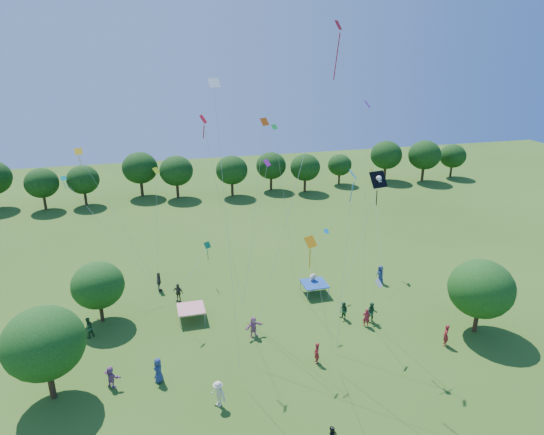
{
  "coord_description": "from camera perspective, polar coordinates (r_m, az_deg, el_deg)",
  "views": [
    {
      "loc": [
        -7.43,
        -14.66,
        21.77
      ],
      "look_at": [
        0.0,
        14.0,
        11.0
      ],
      "focal_mm": 32.0,
      "sensor_mm": 36.0,
      "label": 1
    }
  ],
  "objects": [
    {
      "name": "treeline",
      "position": [
        72.5,
        -9.63,
        5.59
      ],
      "size": [
        88.01,
        8.77,
        6.77
      ],
      "color": "#422B19",
      "rests_on": "ground"
    },
    {
      "name": "crowd_person_2",
      "position": [
        41.18,
        11.68,
        -10.92
      ],
      "size": [
        0.99,
        0.7,
        1.81
      ],
      "primitive_type": "imported",
      "rotation": [
        0.0,
        0.0,
        6.01
      ],
      "color": "#22502D",
      "rests_on": "ground"
    },
    {
      "name": "small_kite_0",
      "position": [
        34.52,
        -7.15,
        6.82
      ],
      "size": [
        2.99,
        2.05,
        15.82
      ],
      "color": "red"
    },
    {
      "name": "crowd_person_11",
      "position": [
        38.76,
        -2.19,
        -12.7
      ],
      "size": [
        1.67,
        1.02,
        1.69
      ],
      "primitive_type": "imported",
      "rotation": [
        0.0,
        0.0,
        0.31
      ],
      "color": "#AD658D",
      "rests_on": "ground"
    },
    {
      "name": "small_kite_3",
      "position": [
        45.37,
        -7.79,
        -3.72
      ],
      "size": [
        3.04,
        2.78,
        2.98
      ],
      "color": "#177F44"
    },
    {
      "name": "near_tree_east",
      "position": [
        41.11,
        23.39,
        -7.7
      ],
      "size": [
        5.0,
        5.0,
        6.07
      ],
      "color": "#422B19",
      "rests_on": "ground"
    },
    {
      "name": "crowd_person_12",
      "position": [
        35.12,
        -13.23,
        -17.09
      ],
      "size": [
        0.8,
        1.01,
        1.81
      ],
      "primitive_type": "imported",
      "rotation": [
        0.0,
        0.0,
        4.3
      ],
      "color": "navy",
      "rests_on": "ground"
    },
    {
      "name": "small_kite_1",
      "position": [
        47.95,
        11.87,
        3.54
      ],
      "size": [
        1.62,
        6.9,
        8.83
      ],
      "color": "#CF510A"
    },
    {
      "name": "small_kite_9",
      "position": [
        28.94,
        4.9,
        -4.84
      ],
      "size": [
        3.15,
        2.66,
        9.84
      ],
      "color": "orange"
    },
    {
      "name": "small_kite_7",
      "position": [
        44.52,
        -21.04,
        1.36
      ],
      "size": [
        7.42,
        4.38,
        9.69
      ],
      "color": "#0BAA96"
    },
    {
      "name": "tent_blue",
      "position": [
        44.64,
        5.02,
        -7.77
      ],
      "size": [
        2.2,
        2.2,
        1.1
      ],
      "color": "#174199",
      "rests_on": "ground"
    },
    {
      "name": "small_kite_10",
      "position": [
        44.36,
        -20.45,
        4.74
      ],
      "size": [
        6.07,
        4.58,
        11.93
      ],
      "color": "gold"
    },
    {
      "name": "crowd_person_8",
      "position": [
        41.13,
        -20.82,
        -12.03
      ],
      "size": [
        0.95,
        0.87,
        1.72
      ],
      "primitive_type": "imported",
      "rotation": [
        0.0,
        0.0,
        3.76
      ],
      "color": "#214F26",
      "rests_on": "ground"
    },
    {
      "name": "crowd_person_7",
      "position": [
        39.91,
        19.77,
        -12.91
      ],
      "size": [
        0.7,
        0.78,
        1.75
      ],
      "primitive_type": "imported",
      "rotation": [
        0.0,
        0.0,
        4.15
      ],
      "color": "maroon",
      "rests_on": "ground"
    },
    {
      "name": "small_kite_6",
      "position": [
        29.07,
        -6.13,
        7.94
      ],
      "size": [
        1.08,
        2.23,
        18.51
      ],
      "color": "silver"
    },
    {
      "name": "crowd_person_6",
      "position": [
        39.49,
        -25.12,
        -14.18
      ],
      "size": [
        0.53,
        0.86,
        1.66
      ],
      "primitive_type": "imported",
      "rotation": [
        0.0,
        0.0,
        4.82
      ],
      "color": "navy",
      "rests_on": "ground"
    },
    {
      "name": "small_kite_2",
      "position": [
        40.29,
        -13.44,
        2.56
      ],
      "size": [
        0.99,
        0.67,
        11.06
      ],
      "color": "#A5CC12"
    },
    {
      "name": "crowd_person_3",
      "position": [
        45.15,
        4.83,
        -7.63
      ],
      "size": [
        1.26,
        0.8,
        1.78
      ],
      "primitive_type": "imported",
      "rotation": [
        0.0,
        0.0,
        0.26
      ],
      "color": "#B8AF93",
      "rests_on": "ground"
    },
    {
      "name": "crowd_person_10",
      "position": [
        46.2,
        -13.17,
        -7.39
      ],
      "size": [
        0.62,
        1.14,
        1.86
      ],
      "primitive_type": "imported",
      "rotation": [
        0.0,
        0.0,
        1.46
      ],
      "color": "#36312B",
      "rests_on": "ground"
    },
    {
      "name": "crowd_person_4",
      "position": [
        44.19,
        -11.0,
        -8.66
      ],
      "size": [
        1.1,
        0.94,
        1.72
      ],
      "primitive_type": "imported",
      "rotation": [
        0.0,
        0.0,
        5.7
      ],
      "color": "#403A33",
      "rests_on": "ground"
    },
    {
      "name": "small_kite_4",
      "position": [
        43.62,
        5.93,
        -2.42
      ],
      "size": [
        2.79,
        0.61,
        4.75
      ],
      "color": "#1598DA"
    },
    {
      "name": "crowd_person_14",
      "position": [
        41.24,
        8.41,
        -10.83
      ],
      "size": [
        0.67,
        0.88,
        1.58
      ],
      "primitive_type": "imported",
      "rotation": [
        0.0,
        0.0,
        5.08
      ],
      "color": "#23532E",
      "rests_on": "ground"
    },
    {
      "name": "near_tree_west",
      "position": [
        34.19,
        -25.28,
        -13.22
      ],
      "size": [
        5.07,
        5.07,
        6.42
      ],
      "color": "#422B19",
      "rests_on": "ground"
    },
    {
      "name": "pirate_kite",
      "position": [
        34.51,
        12.34,
        4.1
      ],
      "size": [
        4.13,
        1.26,
        11.98
      ],
      "color": "black"
    },
    {
      "name": "small_kite_11",
      "position": [
        40.45,
        0.97,
        5.71
      ],
      "size": [
        2.49,
        0.97,
        14.24
      ],
      "color": "#1A9433"
    },
    {
      "name": "red_high_kite",
      "position": [
        32.37,
        5.69,
        13.78
      ],
      "size": [
        6.7,
        2.47,
        21.73
      ],
      "color": "red"
    },
    {
      "name": "crowd_person_13",
      "position": [
        40.69,
        11.03,
        -11.47
      ],
      "size": [
        0.67,
        0.52,
        1.58
      ],
      "primitive_type": "imported",
      "rotation": [
        0.0,
        0.0,
        2.87
      ],
      "color": "maroon",
      "rests_on": "ground"
    },
    {
      "name": "small_kite_8",
      "position": [
        35.25,
        -1.46,
        6.19
      ],
      "size": [
        1.81,
        1.94,
        15.46
      ],
      "color": "#BE4A0B"
    },
    {
      "name": "crowd_person_1",
      "position": [
        36.09,
        5.27,
        -15.61
      ],
      "size": [
        0.43,
        0.63,
        1.62
      ],
      "primitive_type": "imported",
      "rotation": [
        0.0,
        0.0,
        4.64
      ],
      "color": "maroon",
      "rests_on": "ground"
    },
    {
      "name": "tent_red_stripe",
      "position": [
        41.22,
        -9.51,
        -10.51
      ],
      "size": [
        2.2,
        2.2,
        1.1
      ],
      "color": "red",
      "rests_on": "ground"
    },
    {
      "name": "near_tree_north",
      "position": [
        41.8,
        -19.8,
        -7.51
      ],
      "size": [
        4.2,
        4.2,
        5.2
      ],
      "color": "#422B19",
      "rests_on": "ground"
    },
    {
      "name": "small_kite_12",
      "position": [
        30.28,
        9.2,
        1.5
      ],
      "size": [
        0.75,
        0.79,
        13.18
      ],
      "color": "#1272B5"
    },
    {
      "name": "crowd_person_5",
      "position": [
        35.59,
        -18.42,
        -17.33
      ],
      "size": [
        1.43,
        1.38,
        1.57
      ],
      "primitive_type": "imported",
      "rotation": [
        0.0,
        0.0,
        2.4
      ],
      "color": "#985894",
      "rests_on": "ground"
    },
    {
      "name": "small_kite_13",
      "position": [
        35.66,
        11.05,
        7.63
      ],
      "size": [
        1.77,
        1.67,
        16.67
      ],
      "color": "#77178B"
    },
    {
      "name": "crowd_person_0",
      "position": [
        47.62,
        12.63,
        -6.54
      ],
      "size": [
        0.67,
        0.96,
        1.78
      ],
      "primitive_type": "imported",
      "rotation": [
        0.0,
        0.0,
        4.95
      ],
      "color": "navy",
      "rests_on": "ground"
    },
    {
      "name": "crowd_person_9",
      "position": [
        32.63,
        -6.35,
        -19.92
      ],
      "size": [
        1.14,
        1.26,
        1.8
      ],
      "primitive_type": "imported",
      "rotation": [
        0.0,
        0.0,
        5.37
      ],
      "color": "beige",
      "rests_on": "ground"
    },
    {
      "name": "small_kite_14",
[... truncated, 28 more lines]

